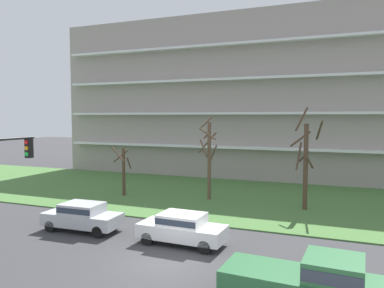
{
  "coord_description": "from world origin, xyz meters",
  "views": [
    {
      "loc": [
        7.1,
        -14.51,
        6.4
      ],
      "look_at": [
        -1.09,
        6.0,
        4.8
      ],
      "focal_mm": 35.26,
      "sensor_mm": 36.0,
      "label": 1
    }
  ],
  "objects_px": {
    "tree_far_left": "(123,169)",
    "tree_left": "(209,157)",
    "tree_center": "(306,161)",
    "pickup_green_near_left": "(312,282)",
    "sedan_silver_center_left": "(82,215)",
    "sedan_white_near_right": "(182,227)"
  },
  "relations": [
    {
      "from": "sedan_silver_center_left",
      "to": "tree_far_left",
      "type": "bearing_deg",
      "value": -74.15
    },
    {
      "from": "tree_far_left",
      "to": "tree_left",
      "type": "relative_size",
      "value": 0.64
    },
    {
      "from": "tree_left",
      "to": "pickup_green_near_left",
      "type": "bearing_deg",
      "value": -59.3
    },
    {
      "from": "pickup_green_near_left",
      "to": "sedan_silver_center_left",
      "type": "distance_m",
      "value": 13.43
    },
    {
      "from": "sedan_white_near_right",
      "to": "pickup_green_near_left",
      "type": "bearing_deg",
      "value": 147.31
    },
    {
      "from": "tree_left",
      "to": "sedan_silver_center_left",
      "type": "height_order",
      "value": "tree_left"
    },
    {
      "from": "tree_left",
      "to": "sedan_white_near_right",
      "type": "xyz_separation_m",
      "value": [
        2.07,
        -10.01,
        -2.49
      ]
    },
    {
      "from": "sedan_white_near_right",
      "to": "tree_center",
      "type": "bearing_deg",
      "value": -116.37
    },
    {
      "from": "tree_center",
      "to": "pickup_green_near_left",
      "type": "xyz_separation_m",
      "value": [
        1.47,
        -13.96,
        -2.4
      ]
    },
    {
      "from": "tree_left",
      "to": "pickup_green_near_left",
      "type": "relative_size",
      "value": 1.16
    },
    {
      "from": "tree_center",
      "to": "sedan_silver_center_left",
      "type": "height_order",
      "value": "tree_center"
    },
    {
      "from": "pickup_green_near_left",
      "to": "sedan_white_near_right",
      "type": "bearing_deg",
      "value": 148.54
    },
    {
      "from": "tree_far_left",
      "to": "tree_left",
      "type": "bearing_deg",
      "value": 9.81
    },
    {
      "from": "pickup_green_near_left",
      "to": "sedan_silver_center_left",
      "type": "relative_size",
      "value": 1.23
    },
    {
      "from": "pickup_green_near_left",
      "to": "tree_far_left",
      "type": "bearing_deg",
      "value": 142.37
    },
    {
      "from": "tree_far_left",
      "to": "sedan_silver_center_left",
      "type": "relative_size",
      "value": 0.91
    },
    {
      "from": "sedan_white_near_right",
      "to": "tree_far_left",
      "type": "bearing_deg",
      "value": -42.77
    },
    {
      "from": "tree_left",
      "to": "tree_center",
      "type": "relative_size",
      "value": 0.9
    },
    {
      "from": "tree_far_left",
      "to": "tree_left",
      "type": "xyz_separation_m",
      "value": [
        6.86,
        1.19,
        1.18
      ]
    },
    {
      "from": "tree_left",
      "to": "tree_center",
      "type": "height_order",
      "value": "tree_center"
    },
    {
      "from": "tree_left",
      "to": "sedan_silver_center_left",
      "type": "distance_m",
      "value": 11.07
    },
    {
      "from": "sedan_silver_center_left",
      "to": "sedan_white_near_right",
      "type": "xyz_separation_m",
      "value": [
        6.1,
        0.0,
        0.0
      ]
    }
  ]
}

